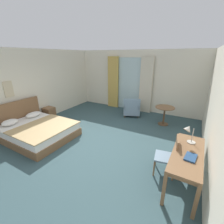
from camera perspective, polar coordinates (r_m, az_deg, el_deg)
name	(u,v)px	position (r m, az deg, el deg)	size (l,w,h in m)	color
ground	(94,143)	(5.08, -6.62, -11.34)	(6.67, 7.91, 0.10)	#334C51
wall_back	(137,81)	(7.73, 9.04, 11.15)	(6.27, 0.12, 2.84)	silver
wall_left	(25,88)	(6.74, -29.36, 7.55)	(0.12, 7.51, 2.84)	silver
wall_right	(220,118)	(3.73, 34.81, -1.92)	(0.12, 7.51, 2.84)	silver
balcony_glass_door	(129,84)	(7.80, 6.43, 10.08)	(1.27, 0.02, 2.50)	silver
curtain_panel_left	(113,83)	(8.07, 0.43, 10.71)	(0.56, 0.10, 2.54)	tan
curtain_panel_right	(146,86)	(7.42, 12.33, 9.43)	(0.58, 0.10, 2.54)	beige
bed	(37,130)	(5.77, -25.88, -5.85)	(2.26, 1.82, 1.09)	brown
nightstand	(49,113)	(7.13, -22.02, -0.46)	(0.42, 0.39, 0.52)	brown
writing_desk	(187,156)	(3.59, 25.91, -14.35)	(0.61, 1.60, 0.77)	brown
desk_chair	(170,154)	(3.81, 20.41, -14.39)	(0.50, 0.50, 0.95)	gray
desk_lamp	(189,131)	(3.70, 26.39, -6.19)	(0.30, 0.31, 0.49)	#B7B2A8
closed_book	(191,157)	(3.39, 26.90, -14.57)	(0.19, 0.31, 0.03)	navy
armchair_by_window	(131,108)	(7.06, 7.15, 1.33)	(0.96, 1.01, 0.85)	gray
round_cafe_table	(165,112)	(6.35, 18.72, 0.17)	(0.72, 0.72, 0.72)	brown
framed_picture	(8,89)	(6.35, -33.76, 7.01)	(0.03, 0.30, 0.53)	beige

